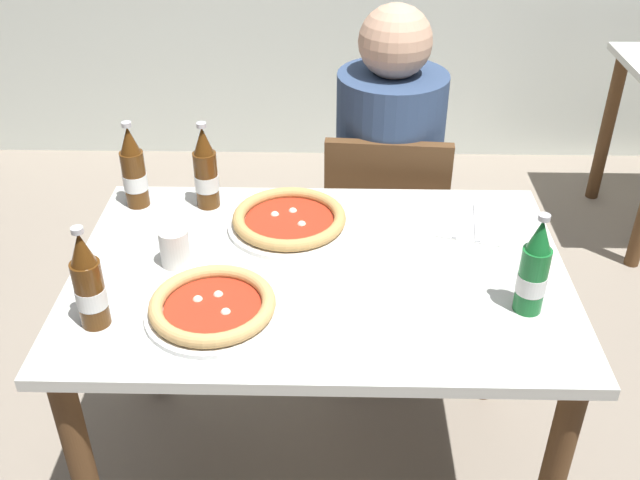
{
  "coord_description": "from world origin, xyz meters",
  "views": [
    {
      "loc": [
        0.03,
        -1.45,
        1.78
      ],
      "look_at": [
        0.0,
        0.05,
        0.8
      ],
      "focal_mm": 40.99,
      "sensor_mm": 36.0,
      "label": 1
    }
  ],
  "objects": [
    {
      "name": "diner_seated",
      "position": [
        0.21,
        0.66,
        0.58
      ],
      "size": [
        0.34,
        0.34,
        1.21
      ],
      "color": "#2D3342",
      "rests_on": "ground_plane"
    },
    {
      "name": "dining_table_main",
      "position": [
        0.0,
        0.0,
        0.64
      ],
      "size": [
        1.2,
        0.8,
        0.75
      ],
      "color": "silver",
      "rests_on": "ground_plane"
    },
    {
      "name": "beer_bottle_left",
      "position": [
        0.47,
        -0.15,
        0.85
      ],
      "size": [
        0.07,
        0.07,
        0.25
      ],
      "color": "#196B2D",
      "rests_on": "dining_table_main"
    },
    {
      "name": "ground_plane",
      "position": [
        0.0,
        0.0,
        0.0
      ],
      "size": [
        8.0,
        8.0,
        0.0
      ],
      "primitive_type": "plane",
      "color": "gray"
    },
    {
      "name": "beer_bottle_right",
      "position": [
        -0.31,
        0.3,
        0.85
      ],
      "size": [
        0.07,
        0.07,
        0.25
      ],
      "color": "#512D0F",
      "rests_on": "dining_table_main"
    },
    {
      "name": "pizza_margherita_near",
      "position": [
        -0.23,
        -0.18,
        0.77
      ],
      "size": [
        0.3,
        0.3,
        0.04
      ],
      "color": "white",
      "rests_on": "dining_table_main"
    },
    {
      "name": "beer_bottle_extra",
      "position": [
        -0.48,
        -0.22,
        0.85
      ],
      "size": [
        0.07,
        0.07,
        0.25
      ],
      "color": "#512D0F",
      "rests_on": "dining_table_main"
    },
    {
      "name": "pizza_marinara_far",
      "position": [
        -0.08,
        0.19,
        0.77
      ],
      "size": [
        0.33,
        0.33,
        0.04
      ],
      "color": "white",
      "rests_on": "dining_table_main"
    },
    {
      "name": "beer_bottle_center",
      "position": [
        -0.51,
        0.3,
        0.85
      ],
      "size": [
        0.07,
        0.07,
        0.25
      ],
      "color": "#512D0F",
      "rests_on": "dining_table_main"
    },
    {
      "name": "paper_cup",
      "position": [
        -0.35,
        0.01,
        0.8
      ],
      "size": [
        0.07,
        0.07,
        0.09
      ],
      "primitive_type": "cylinder",
      "color": "white",
      "rests_on": "dining_table_main"
    },
    {
      "name": "napkin_with_cutlery",
      "position": [
        0.4,
        0.21,
        0.75
      ],
      "size": [
        0.22,
        0.22,
        0.01
      ],
      "color": "white",
      "rests_on": "dining_table_main"
    },
    {
      "name": "chair_behind_table",
      "position": [
        0.2,
        0.61,
        0.48
      ],
      "size": [
        0.43,
        0.43,
        0.85
      ],
      "rotation": [
        0.0,
        0.0,
        3.06
      ],
      "color": "brown",
      "rests_on": "ground_plane"
    }
  ]
}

